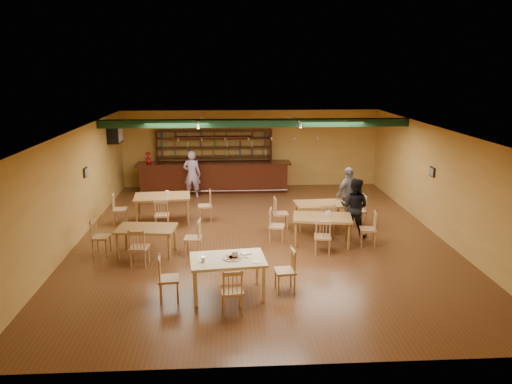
{
  "coord_description": "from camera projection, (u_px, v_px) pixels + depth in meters",
  "views": [
    {
      "loc": [
        -0.87,
        -12.73,
        4.65
      ],
      "look_at": [
        -0.1,
        0.6,
        1.15
      ],
      "focal_mm": 33.81,
      "sensor_mm": 36.0,
      "label": 1
    }
  ],
  "objects": [
    {
      "name": "floor",
      "position": [
        261.0,
        237.0,
        13.52
      ],
      "size": [
        12.0,
        12.0,
        0.0
      ],
      "primitive_type": "plane",
      "color": "brown",
      "rests_on": "ground"
    },
    {
      "name": "patron_right_a",
      "position": [
        354.0,
        207.0,
        13.44
      ],
      "size": [
        1.01,
        0.95,
        1.66
      ],
      "primitive_type": "imported",
      "rotation": [
        0.0,
        0.0,
        2.61
      ],
      "color": "black",
      "rests_on": "ground"
    },
    {
      "name": "poinsettia",
      "position": [
        148.0,
        158.0,
        17.94
      ],
      "size": [
        0.3,
        0.3,
        0.42
      ],
      "primitive_type": "imported",
      "rotation": [
        0.0,
        0.0,
        0.35
      ],
      "color": "red",
      "rests_on": "bar_counter"
    },
    {
      "name": "patron_bar",
      "position": [
        192.0,
        174.0,
        17.35
      ],
      "size": [
        0.66,
        0.45,
        1.73
      ],
      "primitive_type": "imported",
      "rotation": [
        0.0,
        0.0,
        3.08
      ],
      "color": "#7B4799",
      "rests_on": "ground"
    },
    {
      "name": "bar_counter",
      "position": [
        214.0,
        177.0,
        18.27
      ],
      "size": [
        5.77,
        0.85,
        1.13
      ],
      "primitive_type": "cube",
      "color": "#34170A",
      "rests_on": "ground"
    },
    {
      "name": "pizza_tray",
      "position": [
        233.0,
        258.0,
        9.9
      ],
      "size": [
        0.5,
        0.5,
        0.01
      ],
      "primitive_type": "cylinder",
      "rotation": [
        0.0,
        0.0,
        -0.28
      ],
      "color": "silver",
      "rests_on": "near_table"
    },
    {
      "name": "dining_table_c",
      "position": [
        147.0,
        241.0,
        12.18
      ],
      "size": [
        1.52,
        1.0,
        0.72
      ],
      "primitive_type": "cube",
      "rotation": [
        0.0,
        0.0,
        -0.1
      ],
      "color": "#A97F3C",
      "rests_on": "ground"
    },
    {
      "name": "track_rail_left",
      "position": [
        200.0,
        119.0,
        15.96
      ],
      "size": [
        0.05,
        2.5,
        0.05
      ],
      "primitive_type": "cube",
      "color": "silver",
      "rests_on": "ceiling"
    },
    {
      "name": "patron_right_b",
      "position": [
        349.0,
        194.0,
        14.8
      ],
      "size": [
        1.06,
        0.83,
        1.67
      ],
      "primitive_type": "imported",
      "rotation": [
        0.0,
        0.0,
        3.64
      ],
      "color": "gray",
      "rests_on": "ground"
    },
    {
      "name": "track_rail_right",
      "position": [
        296.0,
        119.0,
        16.14
      ],
      "size": [
        0.05,
        2.5,
        0.05
      ],
      "primitive_type": "cube",
      "color": "silver",
      "rests_on": "ceiling"
    },
    {
      "name": "napkin_stack",
      "position": [
        246.0,
        253.0,
        10.13
      ],
      "size": [
        0.24,
        0.22,
        0.03
      ],
      "primitive_type": "cube",
      "rotation": [
        0.0,
        0.0,
        0.44
      ],
      "color": "white",
      "rests_on": "near_table"
    },
    {
      "name": "picture_left",
      "position": [
        86.0,
        172.0,
        13.78
      ],
      "size": [
        0.04,
        0.34,
        0.28
      ],
      "primitive_type": "cube",
      "color": "black",
      "rests_on": "wall_left"
    },
    {
      "name": "back_bar_hutch",
      "position": [
        214.0,
        159.0,
        18.73
      ],
      "size": [
        4.47,
        0.4,
        2.28
      ],
      "primitive_type": "cube",
      "color": "#34170A",
      "rests_on": "ground"
    },
    {
      "name": "ceiling_beam",
      "position": [
        255.0,
        123.0,
        15.5
      ],
      "size": [
        10.0,
        0.3,
        0.25
      ],
      "primitive_type": "cube",
      "color": "black",
      "rests_on": "ceiling"
    },
    {
      "name": "near_table",
      "position": [
        228.0,
        277.0,
        10.0
      ],
      "size": [
        1.62,
        1.13,
        0.82
      ],
      "primitive_type": "cube",
      "rotation": [
        0.0,
        0.0,
        0.1
      ],
      "color": "beige",
      "rests_on": "ground"
    },
    {
      "name": "dining_table_a",
      "position": [
        163.0,
        209.0,
        14.73
      ],
      "size": [
        1.75,
        1.14,
        0.83
      ],
      "primitive_type": "cube",
      "rotation": [
        0.0,
        0.0,
        0.09
      ],
      "color": "#A97F3C",
      "rests_on": "ground"
    },
    {
      "name": "dining_table_d",
      "position": [
        322.0,
        230.0,
        12.92
      ],
      "size": [
        1.67,
        1.16,
        0.77
      ],
      "primitive_type": "cube",
      "rotation": [
        0.0,
        0.0,
        -0.16
      ],
      "color": "#A97F3C",
      "rests_on": "ground"
    },
    {
      "name": "picture_right",
      "position": [
        432.0,
        172.0,
        13.85
      ],
      "size": [
        0.04,
        0.34,
        0.28
      ],
      "primitive_type": "cube",
      "color": "black",
      "rests_on": "wall_right"
    },
    {
      "name": "ac_unit",
      "position": [
        115.0,
        134.0,
        16.71
      ],
      "size": [
        0.34,
        0.7,
        0.48
      ],
      "primitive_type": "cube",
      "color": "silver",
      "rests_on": "wall_left"
    },
    {
      "name": "parmesan_shaker",
      "position": [
        203.0,
        260.0,
        9.7
      ],
      "size": [
        0.08,
        0.08,
        0.11
      ],
      "primitive_type": "cylinder",
      "rotation": [
        0.0,
        0.0,
        0.1
      ],
      "color": "#EAE5C6",
      "rests_on": "near_table"
    },
    {
      "name": "side_plate",
      "position": [
        257.0,
        262.0,
        9.72
      ],
      "size": [
        0.24,
        0.24,
        0.01
      ],
      "primitive_type": "cylinder",
      "rotation": [
        0.0,
        0.0,
        0.1
      ],
      "color": "white",
      "rests_on": "near_table"
    },
    {
      "name": "pizza_server",
      "position": [
        241.0,
        256.0,
        9.96
      ],
      "size": [
        0.32,
        0.23,
        0.0
      ],
      "primitive_type": "cube",
      "rotation": [
        0.0,
        0.0,
        -0.5
      ],
      "color": "silver",
      "rests_on": "pizza_tray"
    },
    {
      "name": "dining_table_b",
      "position": [
        320.0,
        215.0,
        14.28
      ],
      "size": [
        1.53,
        0.98,
        0.74
      ],
      "primitive_type": "cube",
      "rotation": [
        0.0,
        0.0,
        0.07
      ],
      "color": "#A97F3C",
      "rests_on": "ground"
    }
  ]
}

